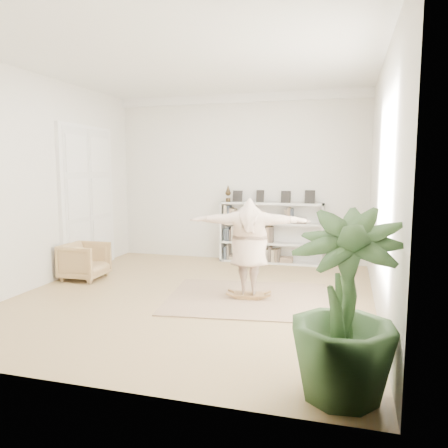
% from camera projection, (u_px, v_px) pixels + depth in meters
% --- Properties ---
extents(floor, '(6.00, 6.00, 0.00)m').
position_uv_depth(floor, '(194.00, 296.00, 6.94)').
color(floor, tan).
rests_on(floor, ground).
extents(room_shell, '(6.00, 6.00, 6.00)m').
position_uv_depth(room_shell, '(239.00, 98.00, 9.31)').
color(room_shell, silver).
rests_on(room_shell, floor).
extents(doors, '(0.09, 1.78, 2.92)m').
position_uv_depth(doors, '(88.00, 200.00, 8.74)').
color(doors, white).
rests_on(doors, floor).
extents(bookshelf, '(2.20, 0.35, 1.64)m').
position_uv_depth(bookshelf, '(271.00, 234.00, 9.35)').
color(bookshelf, silver).
rests_on(bookshelf, floor).
extents(armchair, '(0.75, 0.73, 0.67)m').
position_uv_depth(armchair, '(85.00, 261.00, 8.00)').
color(armchair, tan).
rests_on(armchair, floor).
extents(rug, '(2.74, 2.31, 0.02)m').
position_uv_depth(rug, '(249.00, 298.00, 6.81)').
color(rug, tan).
rests_on(rug, floor).
extents(rocker_board, '(0.50, 0.34, 0.10)m').
position_uv_depth(rocker_board, '(249.00, 295.00, 6.80)').
color(rocker_board, olive).
rests_on(rocker_board, rug).
extents(person, '(1.88, 0.73, 1.49)m').
position_uv_depth(person, '(249.00, 244.00, 6.70)').
color(person, beige).
rests_on(person, rocker_board).
extents(houseplant, '(1.09, 1.09, 1.68)m').
position_uv_depth(houseplant, '(344.00, 306.00, 3.78)').
color(houseplant, '#305028').
rests_on(houseplant, floor).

